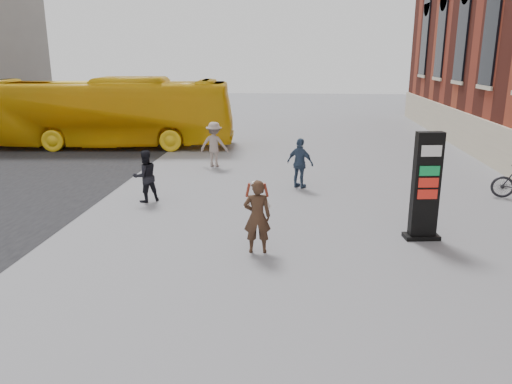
# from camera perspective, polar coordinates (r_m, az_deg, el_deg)

# --- Properties ---
(ground) EXTENTS (100.00, 100.00, 0.00)m
(ground) POSITION_cam_1_polar(r_m,az_deg,el_deg) (12.21, -1.79, -6.50)
(ground) COLOR #9E9EA3
(info_pylon) EXTENTS (0.93, 0.54, 2.75)m
(info_pylon) POSITION_cam_1_polar(r_m,az_deg,el_deg) (13.14, 18.83, 0.57)
(info_pylon) COLOR black
(info_pylon) RESTS_ON ground
(woman) EXTENTS (0.71, 0.66, 1.78)m
(woman) POSITION_cam_1_polar(r_m,az_deg,el_deg) (11.71, 0.13, -2.71)
(woman) COLOR #3E2418
(woman) RESTS_ON ground
(bus) EXTENTS (12.68, 4.03, 3.47)m
(bus) POSITION_cam_1_polar(r_m,az_deg,el_deg) (26.42, -16.52, 8.70)
(bus) COLOR #E5B10F
(bus) RESTS_ON road
(pedestrian_a) EXTENTS (1.03, 0.99, 1.66)m
(pedestrian_a) POSITION_cam_1_polar(r_m,az_deg,el_deg) (16.20, -12.53, 1.78)
(pedestrian_a) COLOR black
(pedestrian_a) RESTS_ON ground
(pedestrian_b) EXTENTS (1.29, 0.86, 1.87)m
(pedestrian_b) POSITION_cam_1_polar(r_m,az_deg,el_deg) (20.95, -4.79, 5.44)
(pedestrian_b) COLOR gray
(pedestrian_b) RESTS_ON ground
(pedestrian_c) EXTENTS (1.11, 0.90, 1.76)m
(pedestrian_c) POSITION_cam_1_polar(r_m,az_deg,el_deg) (17.55, 5.07, 3.29)
(pedestrian_c) COLOR #344660
(pedestrian_c) RESTS_ON ground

